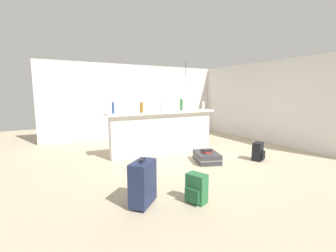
# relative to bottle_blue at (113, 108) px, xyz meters

# --- Properties ---
(ground_plane) EXTENTS (13.00, 13.00, 0.05)m
(ground_plane) POSITION_rel_bottle_blue_xyz_m (1.72, -0.49, -1.24)
(ground_plane) COLOR #BCAD8E
(wall_back) EXTENTS (6.60, 0.10, 2.50)m
(wall_back) POSITION_rel_bottle_blue_xyz_m (1.72, 2.56, 0.04)
(wall_back) COLOR silver
(wall_back) RESTS_ON ground_plane
(wall_right) EXTENTS (0.10, 6.00, 2.50)m
(wall_right) POSITION_rel_bottle_blue_xyz_m (4.77, -0.19, 0.04)
(wall_right) COLOR silver
(wall_right) RESTS_ON ground_plane
(partition_half_wall) EXTENTS (2.80, 0.20, 1.03)m
(partition_half_wall) POSITION_rel_bottle_blue_xyz_m (1.30, -0.02, -0.70)
(partition_half_wall) COLOR silver
(partition_half_wall) RESTS_ON ground_plane
(bar_countertop) EXTENTS (2.96, 0.40, 0.05)m
(bar_countertop) POSITION_rel_bottle_blue_xyz_m (1.30, -0.02, -0.16)
(bar_countertop) COLOR white
(bar_countertop) RESTS_ON partition_half_wall
(bottle_blue) EXTENTS (0.06, 0.06, 0.26)m
(bottle_blue) POSITION_rel_bottle_blue_xyz_m (0.00, 0.00, 0.00)
(bottle_blue) COLOR #284C89
(bottle_blue) RESTS_ON bar_countertop
(bottle_amber) EXTENTS (0.08, 0.08, 0.25)m
(bottle_amber) POSITION_rel_bottle_blue_xyz_m (0.65, -0.11, -0.01)
(bottle_amber) COLOR #9E661E
(bottle_amber) RESTS_ON bar_countertop
(bottle_clear) EXTENTS (0.07, 0.07, 0.24)m
(bottle_clear) POSITION_rel_bottle_blue_xyz_m (1.27, 0.06, -0.01)
(bottle_clear) COLOR silver
(bottle_clear) RESTS_ON bar_countertop
(bottle_green) EXTENTS (0.07, 0.07, 0.30)m
(bottle_green) POSITION_rel_bottle_blue_xyz_m (1.88, 0.07, 0.02)
(bottle_green) COLOR #2D6B38
(bottle_green) RESTS_ON bar_countertop
(bottle_white) EXTENTS (0.06, 0.06, 0.23)m
(bottle_white) POSITION_rel_bottle_blue_xyz_m (2.54, -0.02, -0.01)
(bottle_white) COLOR silver
(bottle_white) RESTS_ON bar_countertop
(dining_table) EXTENTS (1.10, 0.80, 0.74)m
(dining_table) POSITION_rel_bottle_blue_xyz_m (2.78, 1.07, -0.57)
(dining_table) COLOR #332319
(dining_table) RESTS_ON ground_plane
(dining_chair_near_partition) EXTENTS (0.46, 0.46, 0.93)m
(dining_chair_near_partition) POSITION_rel_bottle_blue_xyz_m (2.78, 0.51, -0.70)
(dining_chair_near_partition) COLOR black
(dining_chair_near_partition) RESTS_ON ground_plane
(dining_chair_far_side) EXTENTS (0.47, 0.47, 0.93)m
(dining_chair_far_side) POSITION_rel_bottle_blue_xyz_m (2.83, 1.65, -0.70)
(dining_chair_far_side) COLOR black
(dining_chair_far_side) RESTS_ON ground_plane
(pendant_lamp) EXTENTS (0.34, 0.34, 0.64)m
(pendant_lamp) POSITION_rel_bottle_blue_xyz_m (2.70, 1.12, 0.76)
(pendant_lamp) COLOR black
(suitcase_flat_charcoal) EXTENTS (0.70, 0.89, 0.22)m
(suitcase_flat_charcoal) POSITION_rel_bottle_blue_xyz_m (1.77, -1.18, -1.10)
(suitcase_flat_charcoal) COLOR #38383D
(suitcase_flat_charcoal) RESTS_ON ground_plane
(backpack_black) EXTENTS (0.33, 0.31, 0.42)m
(backpack_black) POSITION_rel_bottle_blue_xyz_m (2.87, -1.68, -1.01)
(backpack_black) COLOR black
(backpack_black) RESTS_ON ground_plane
(backpack_green) EXTENTS (0.31, 0.33, 0.42)m
(backpack_green) POSITION_rel_bottle_blue_xyz_m (0.41, -2.66, -1.01)
(backpack_green) COLOR #286B3D
(backpack_green) RESTS_ON ground_plane
(suitcase_upright_navy) EXTENTS (0.49, 0.47, 0.67)m
(suitcase_upright_navy) POSITION_rel_bottle_blue_xyz_m (-0.29, -2.37, -0.88)
(suitcase_upright_navy) COLOR #1E284C
(suitcase_upright_navy) RESTS_ON ground_plane
(book_stack) EXTENTS (0.26, 0.24, 0.06)m
(book_stack) POSITION_rel_bottle_blue_xyz_m (1.76, -1.19, -0.96)
(book_stack) COLOR #AD2D2D
(book_stack) RESTS_ON suitcase_flat_charcoal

